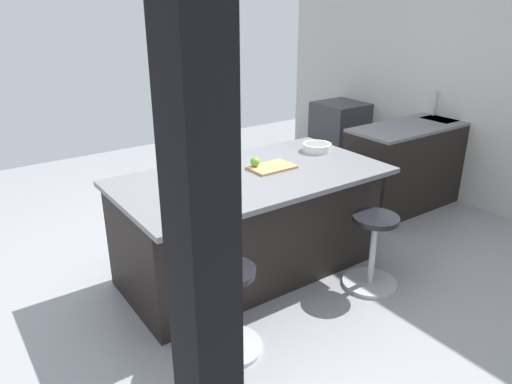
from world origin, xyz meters
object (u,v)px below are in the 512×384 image
(stool_by_window, at_px, (372,253))
(stool_middle, at_px, (229,312))
(kitchen_island, at_px, (249,223))
(oven_range, at_px, (339,136))
(fruit_bowl, at_px, (317,147))
(apple_green, at_px, (255,162))
(water_bottle, at_px, (197,167))
(cutting_board, at_px, (272,167))

(stool_by_window, distance_m, stool_middle, 1.35)
(kitchen_island, distance_m, stool_middle, 1.02)
(oven_range, bearing_deg, fruit_bowl, 39.86)
(apple_green, bearing_deg, water_bottle, 0.51)
(oven_range, distance_m, fruit_bowl, 2.26)
(oven_range, xyz_separation_m, stool_by_window, (1.85, 2.29, -0.15))
(oven_range, bearing_deg, stool_middle, 35.60)
(fruit_bowl, bearing_deg, water_bottle, 3.56)
(oven_range, bearing_deg, cutting_board, 34.03)
(stool_middle, distance_m, water_bottle, 1.10)
(apple_green, bearing_deg, stool_middle, 46.09)
(apple_green, height_order, fruit_bowl, apple_green)
(cutting_board, distance_m, apple_green, 0.14)
(stool_by_window, xyz_separation_m, apple_green, (0.58, -0.80, 0.66))
(oven_range, xyz_separation_m, water_bottle, (2.95, 1.49, 0.57))
(kitchen_island, relative_size, fruit_bowl, 8.33)
(stool_by_window, height_order, stool_middle, same)
(cutting_board, bearing_deg, water_bottle, -6.22)
(kitchen_island, height_order, water_bottle, water_bottle)
(stool_by_window, xyz_separation_m, stool_middle, (1.35, 0.00, 0.00))
(oven_range, height_order, fruit_bowl, fruit_bowl)
(stool_by_window, relative_size, apple_green, 7.87)
(cutting_board, height_order, apple_green, apple_green)
(apple_green, relative_size, fruit_bowl, 0.30)
(oven_range, xyz_separation_m, fruit_bowl, (1.69, 1.41, 0.49))
(stool_by_window, height_order, water_bottle, water_bottle)
(stool_middle, xyz_separation_m, water_bottle, (-0.24, -0.79, 0.72))
(oven_range, distance_m, kitchen_island, 2.95)
(water_bottle, height_order, fruit_bowl, water_bottle)
(cutting_board, height_order, fruit_bowl, fruit_bowl)
(stool_middle, distance_m, cutting_board, 1.30)
(kitchen_island, bearing_deg, apple_green, -151.69)
(fruit_bowl, bearing_deg, kitchen_island, 8.59)
(apple_green, xyz_separation_m, fruit_bowl, (-0.73, -0.07, -0.02))
(stool_middle, distance_m, fruit_bowl, 1.85)
(kitchen_island, xyz_separation_m, fruit_bowl, (-0.83, -0.12, 0.48))
(stool_by_window, relative_size, water_bottle, 1.95)
(oven_range, distance_m, stool_by_window, 2.94)
(kitchen_island, height_order, stool_middle, kitchen_island)
(cutting_board, bearing_deg, apple_green, -33.42)
(kitchen_island, bearing_deg, water_bottle, -6.17)
(kitchen_island, relative_size, stool_by_window, 3.50)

